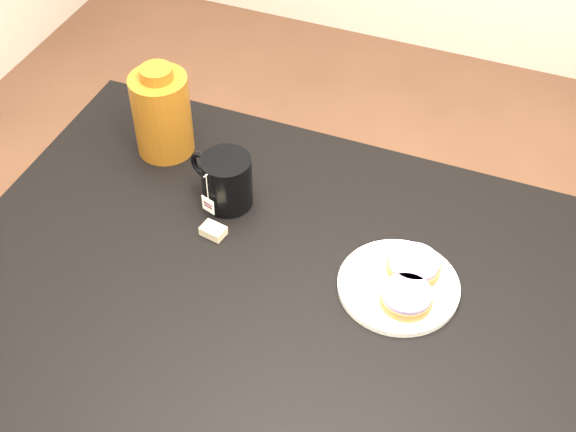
{
  "coord_description": "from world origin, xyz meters",
  "views": [
    {
      "loc": [
        0.26,
        -0.83,
        1.85
      ],
      "look_at": [
        -0.13,
        0.13,
        0.81
      ],
      "focal_mm": 50.0,
      "sensor_mm": 36.0,
      "label": 1
    }
  ],
  "objects_px": {
    "mug": "(226,180)",
    "bagel_package": "(162,113)",
    "table": "(326,338)",
    "bagel_back": "(414,265)",
    "teabag_pouch": "(213,231)",
    "plate": "(399,285)",
    "bagel_front": "(406,297)"
  },
  "relations": [
    {
      "from": "mug",
      "to": "bagel_package",
      "type": "height_order",
      "value": "bagel_package"
    },
    {
      "from": "bagel_package",
      "to": "table",
      "type": "bearing_deg",
      "value": -31.3
    },
    {
      "from": "bagel_back",
      "to": "teabag_pouch",
      "type": "relative_size",
      "value": 2.16
    },
    {
      "from": "plate",
      "to": "bagel_package",
      "type": "distance_m",
      "value": 0.6
    },
    {
      "from": "bagel_front",
      "to": "teabag_pouch",
      "type": "xyz_separation_m",
      "value": [
        -0.39,
        0.03,
        -0.02
      ]
    },
    {
      "from": "table",
      "to": "bagel_front",
      "type": "bearing_deg",
      "value": 24.59
    },
    {
      "from": "teabag_pouch",
      "to": "bagel_package",
      "type": "height_order",
      "value": "bagel_package"
    },
    {
      "from": "bagel_back",
      "to": "mug",
      "type": "height_order",
      "value": "mug"
    },
    {
      "from": "bagel_back",
      "to": "mug",
      "type": "relative_size",
      "value": 0.63
    },
    {
      "from": "bagel_front",
      "to": "table",
      "type": "bearing_deg",
      "value": -155.41
    },
    {
      "from": "bagel_front",
      "to": "teabag_pouch",
      "type": "relative_size",
      "value": 2.66
    },
    {
      "from": "bagel_front",
      "to": "bagel_package",
      "type": "distance_m",
      "value": 0.63
    },
    {
      "from": "table",
      "to": "bagel_back",
      "type": "xyz_separation_m",
      "value": [
        0.12,
        0.13,
        0.11
      ]
    },
    {
      "from": "table",
      "to": "bagel_package",
      "type": "bearing_deg",
      "value": 148.7
    },
    {
      "from": "bagel_back",
      "to": "bagel_front",
      "type": "xyz_separation_m",
      "value": [
        0.01,
        -0.08,
        0.0
      ]
    },
    {
      "from": "table",
      "to": "plate",
      "type": "xyz_separation_m",
      "value": [
        0.1,
        0.09,
        0.09
      ]
    },
    {
      "from": "bagel_back",
      "to": "mug",
      "type": "distance_m",
      "value": 0.4
    },
    {
      "from": "plate",
      "to": "bagel_back",
      "type": "bearing_deg",
      "value": 69.73
    },
    {
      "from": "table",
      "to": "mug",
      "type": "bearing_deg",
      "value": 146.55
    },
    {
      "from": "mug",
      "to": "table",
      "type": "bearing_deg",
      "value": -15.63
    },
    {
      "from": "teabag_pouch",
      "to": "mug",
      "type": "bearing_deg",
      "value": 98.22
    },
    {
      "from": "table",
      "to": "teabag_pouch",
      "type": "relative_size",
      "value": 31.11
    },
    {
      "from": "table",
      "to": "teabag_pouch",
      "type": "bearing_deg",
      "value": 161.05
    },
    {
      "from": "bagel_package",
      "to": "mug",
      "type": "bearing_deg",
      "value": -27.97
    },
    {
      "from": "table",
      "to": "teabag_pouch",
      "type": "xyz_separation_m",
      "value": [
        -0.26,
        0.09,
        0.09
      ]
    },
    {
      "from": "mug",
      "to": "plate",
      "type": "bearing_deg",
      "value": 4.3
    },
    {
      "from": "bagel_back",
      "to": "bagel_package",
      "type": "bearing_deg",
      "value": 165.51
    },
    {
      "from": "teabag_pouch",
      "to": "bagel_package",
      "type": "bearing_deg",
      "value": 136.36
    },
    {
      "from": "table",
      "to": "bagel_package",
      "type": "distance_m",
      "value": 0.57
    },
    {
      "from": "teabag_pouch",
      "to": "table",
      "type": "bearing_deg",
      "value": -18.95
    },
    {
      "from": "teabag_pouch",
      "to": "bagel_front",
      "type": "bearing_deg",
      "value": -4.95
    },
    {
      "from": "bagel_back",
      "to": "bagel_front",
      "type": "relative_size",
      "value": 0.81
    }
  ]
}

